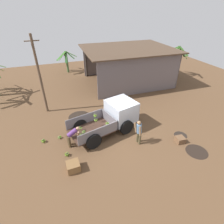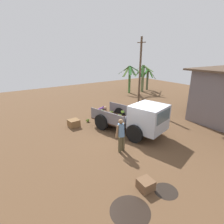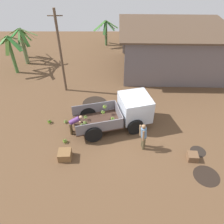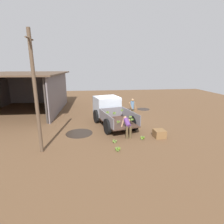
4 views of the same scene
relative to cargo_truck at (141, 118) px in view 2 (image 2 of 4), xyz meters
The scene contains 17 objects.
ground 1.17m from the cargo_truck, 82.34° to the right, with size 36.00×36.00×0.00m, color brown.
mud_patch_0 4.52m from the cargo_truck, 31.52° to the right, with size 0.84×0.84×0.01m, color black.
mud_patch_1 3.20m from the cargo_truck, 134.61° to the left, with size 1.73×1.73×0.01m, color black.
mud_patch_2 5.43m from the cargo_truck, 46.46° to the right, with size 1.27×1.27×0.01m, color black.
cargo_truck is the anchor object (origin of this frame).
utility_pole 6.19m from the cargo_truck, 138.67° to the left, with size 0.95×0.17×5.81m.
banana_palm_0 13.50m from the cargo_truck, 133.42° to the left, with size 2.21×2.42×2.73m.
banana_palm_1 13.05m from the cargo_truck, 96.90° to the left, with size 2.53×2.56×2.58m.
banana_palm_2 11.32m from the cargo_truck, 143.65° to the left, with size 2.61×2.36×3.15m.
banana_palm_4 12.16m from the cargo_truck, 135.95° to the left, with size 2.74×2.50×3.20m.
person_foreground_visitor 2.13m from the cargo_truck, 69.78° to the right, with size 0.43×0.65×1.66m.
person_worker_loading 3.19m from the cargo_truck, 165.43° to the right, with size 0.84×0.63×1.21m.
banana_bunch_on_ground_0 3.94m from the cargo_truck, behind, with size 0.26×0.25×0.19m.
banana_bunch_on_ground_1 4.91m from the cargo_truck, behind, with size 0.29×0.29×0.23m.
banana_bunch_on_ground_2 4.02m from the cargo_truck, 155.53° to the right, with size 0.28×0.28×0.23m.
wooden_crate_0 4.42m from the cargo_truck, 140.94° to the right, with size 0.65×0.65×0.47m, color brown.
wooden_crate_1 4.39m from the cargo_truck, 40.75° to the right, with size 0.51×0.51×0.37m, color brown.
Camera 2 is at (6.64, -6.08, 4.61)m, focal length 28.00 mm.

